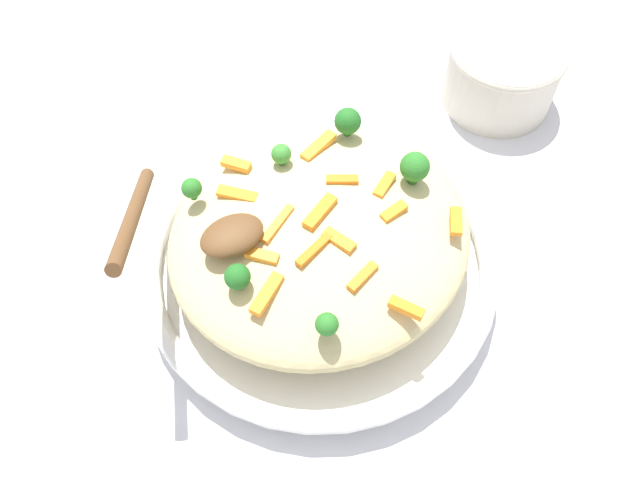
# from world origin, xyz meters

# --- Properties ---
(ground_plane) EXTENTS (2.40, 2.40, 0.00)m
(ground_plane) POSITION_xyz_m (0.00, 0.00, 0.00)
(ground_plane) COLOR silver
(serving_bowl) EXTENTS (0.34, 0.34, 0.04)m
(serving_bowl) POSITION_xyz_m (0.00, 0.00, 0.02)
(serving_bowl) COLOR white
(serving_bowl) RESTS_ON ground_plane
(pasta_mound) EXTENTS (0.28, 0.26, 0.07)m
(pasta_mound) POSITION_xyz_m (0.00, 0.00, 0.07)
(pasta_mound) COLOR #DBC689
(pasta_mound) RESTS_ON serving_bowl
(carrot_piece_0) EXTENTS (0.04, 0.03, 0.01)m
(carrot_piece_0) POSITION_xyz_m (0.00, 0.00, 0.11)
(carrot_piece_0) COLOR orange
(carrot_piece_0) RESTS_ON pasta_mound
(carrot_piece_1) EXTENTS (0.02, 0.03, 0.01)m
(carrot_piece_1) POSITION_xyz_m (0.00, 0.03, 0.11)
(carrot_piece_1) COLOR orange
(carrot_piece_1) RESTS_ON pasta_mound
(carrot_piece_2) EXTENTS (0.03, 0.03, 0.01)m
(carrot_piece_2) POSITION_xyz_m (0.04, -0.09, 0.10)
(carrot_piece_2) COLOR orange
(carrot_piece_2) RESTS_ON pasta_mound
(carrot_piece_3) EXTENTS (0.04, 0.03, 0.01)m
(carrot_piece_3) POSITION_xyz_m (0.08, 0.05, 0.10)
(carrot_piece_3) COLOR orange
(carrot_piece_3) RESTS_ON pasta_mound
(carrot_piece_4) EXTENTS (0.03, 0.01, 0.01)m
(carrot_piece_4) POSITION_xyz_m (-0.06, 0.03, 0.10)
(carrot_piece_4) COLOR orange
(carrot_piece_4) RESTS_ON pasta_mound
(carrot_piece_5) EXTENTS (0.02, 0.03, 0.01)m
(carrot_piece_5) POSITION_xyz_m (-0.02, 0.11, 0.10)
(carrot_piece_5) COLOR orange
(carrot_piece_5) RESTS_ON pasta_mound
(carrot_piece_6) EXTENTS (0.04, 0.02, 0.01)m
(carrot_piece_6) POSITION_xyz_m (0.02, 0.03, 0.11)
(carrot_piece_6) COLOR orange
(carrot_piece_6) RESTS_ON pasta_mound
(carrot_piece_7) EXTENTS (0.03, 0.02, 0.01)m
(carrot_piece_7) POSITION_xyz_m (-0.07, -0.00, 0.10)
(carrot_piece_7) COLOR orange
(carrot_piece_7) RESTS_ON pasta_mound
(carrot_piece_8) EXTENTS (0.03, 0.03, 0.01)m
(carrot_piece_8) POSITION_xyz_m (0.06, 0.01, 0.10)
(carrot_piece_8) COLOR orange
(carrot_piece_8) RESTS_ON pasta_mound
(carrot_piece_9) EXTENTS (0.04, 0.02, 0.01)m
(carrot_piece_9) POSITION_xyz_m (-0.04, -0.07, 0.10)
(carrot_piece_9) COLOR orange
(carrot_piece_9) RESTS_ON pasta_mound
(carrot_piece_10) EXTENTS (0.03, 0.02, 0.01)m
(carrot_piece_10) POSITION_xyz_m (0.00, 0.07, 0.10)
(carrot_piece_10) COLOR orange
(carrot_piece_10) RESTS_ON pasta_mound
(carrot_piece_11) EXTENTS (0.04, 0.03, 0.01)m
(carrot_piece_11) POSITION_xyz_m (0.04, -0.01, 0.11)
(carrot_piece_11) COLOR orange
(carrot_piece_11) RESTS_ON pasta_mound
(carrot_piece_12) EXTENTS (0.02, 0.03, 0.01)m
(carrot_piece_12) POSITION_xyz_m (-0.10, 0.06, 0.10)
(carrot_piece_12) COLOR orange
(carrot_piece_12) RESTS_ON pasta_mound
(carrot_piece_13) EXTENTS (0.03, 0.03, 0.01)m
(carrot_piece_13) POSITION_xyz_m (0.05, -0.06, 0.10)
(carrot_piece_13) COLOR orange
(carrot_piece_13) RESTS_ON pasta_mound
(carrot_piece_14) EXTENTS (0.03, 0.02, 0.01)m
(carrot_piece_14) POSITION_xyz_m (-0.04, -0.02, 0.11)
(carrot_piece_14) COLOR orange
(carrot_piece_14) RESTS_ON pasta_mound
(broccoli_floret_0) EXTENTS (0.02, 0.02, 0.03)m
(broccoli_floret_0) POSITION_xyz_m (0.09, 0.02, 0.11)
(broccoli_floret_0) COLOR #205B1C
(broccoli_floret_0) RESTS_ON pasta_mound
(broccoli_floret_1) EXTENTS (0.02, 0.02, 0.02)m
(broccoli_floret_1) POSITION_xyz_m (0.09, -0.08, 0.11)
(broccoli_floret_1) COLOR #296820
(broccoli_floret_1) RESTS_ON pasta_mound
(broccoli_floret_2) EXTENTS (0.03, 0.03, 0.03)m
(broccoli_floret_2) POSITION_xyz_m (-0.09, 0.01, 0.12)
(broccoli_floret_2) COLOR #296820
(broccoli_floret_2) RESTS_ON pasta_mound
(broccoli_floret_3) EXTENTS (0.02, 0.02, 0.02)m
(broccoli_floret_3) POSITION_xyz_m (0.00, -0.07, 0.11)
(broccoli_floret_3) COLOR #377928
(broccoli_floret_3) RESTS_ON pasta_mound
(broccoli_floret_4) EXTENTS (0.03, 0.03, 0.03)m
(broccoli_floret_4) POSITION_xyz_m (-0.07, -0.07, 0.11)
(broccoli_floret_4) COLOR #205B1C
(broccoli_floret_4) RESTS_ON pasta_mound
(broccoli_floret_5) EXTENTS (0.02, 0.02, 0.02)m
(broccoli_floret_5) POSITION_xyz_m (0.05, 0.10, 0.11)
(broccoli_floret_5) COLOR #296820
(broccoli_floret_5) RESTS_ON pasta_mound
(serving_spoon) EXTENTS (0.13, 0.14, 0.09)m
(serving_spoon) POSITION_xyz_m (0.10, -0.02, 0.13)
(serving_spoon) COLOR brown
(serving_spoon) RESTS_ON pasta_mound
(companion_bowl) EXTENTS (0.13, 0.13, 0.08)m
(companion_bowl) POSITION_xyz_m (-0.30, -0.11, 0.05)
(companion_bowl) COLOR beige
(companion_bowl) RESTS_ON ground_plane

